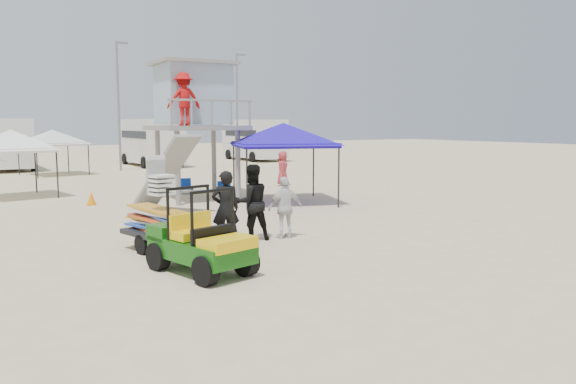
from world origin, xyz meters
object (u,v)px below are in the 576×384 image
surf_trailer (161,217)px  lifeguard_tower (192,100)px  man_left (226,208)px  canopy_blue (283,127)px  utility_cart (201,235)px

surf_trailer → lifeguard_tower: (4.13, 8.03, 3.07)m
man_left → canopy_blue: 7.83m
surf_trailer → canopy_blue: canopy_blue is taller
man_left → canopy_blue: (5.08, 5.64, 1.92)m
utility_cart → lifeguard_tower: lifeguard_tower is taller
utility_cart → lifeguard_tower: (4.14, 10.36, 3.09)m
utility_cart → man_left: 2.54m
surf_trailer → lifeguard_tower: bearing=62.8°
surf_trailer → man_left: size_ratio=1.27×
man_left → lifeguard_tower: (2.62, 8.33, 2.95)m
utility_cart → man_left: bearing=53.2°
lifeguard_tower → canopy_blue: size_ratio=1.20×
surf_trailer → man_left: 1.55m
utility_cart → canopy_blue: bearing=49.3°
lifeguard_tower → canopy_blue: bearing=-47.5°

